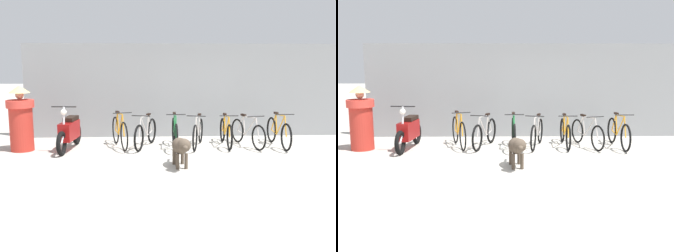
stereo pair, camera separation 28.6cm
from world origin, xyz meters
The scene contains 12 objects.
ground_plane centered at (0.00, 0.00, 0.00)m, with size 60.00×60.00×0.00m, color #ADA89E.
shop_wall_back centered at (0.00, 3.07, 1.31)m, with size 9.37×0.20×2.61m.
bicycle_0 centered at (-1.97, 1.66, 0.38)m, with size 0.58×1.60×0.92m.
bicycle_1 centered at (-1.32, 1.62, 0.35)m, with size 0.61×1.63×0.85m.
bicycle_2 centered at (-0.60, 1.47, 0.37)m, with size 0.46×1.69×0.90m.
bicycle_3 centered at (-0.01, 1.58, 0.35)m, with size 0.56×1.63×0.84m.
bicycle_4 centered at (0.71, 1.67, 0.34)m, with size 0.46×1.69×0.83m.
bicycle_5 centered at (1.25, 1.60, 0.34)m, with size 0.58×1.63×0.82m.
bicycle_6 centered at (2.02, 1.54, 0.36)m, with size 0.46×1.73×0.87m.
motorcycle centered at (-3.16, 1.41, 0.44)m, with size 0.58×1.79×1.10m.
stray_dog centered at (-0.60, -0.36, 0.44)m, with size 0.39×1.13×0.66m.
person_in_robes centered at (-4.28, 1.37, 0.78)m, with size 0.91×0.91×1.57m.
Camera 1 is at (-1.23, -8.03, 2.13)m, focal length 42.00 mm.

